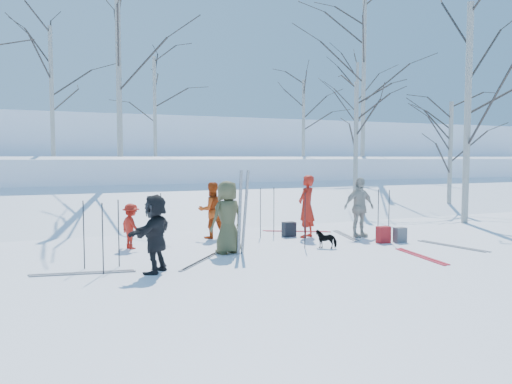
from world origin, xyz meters
name	(u,v)px	position (x,y,z in m)	size (l,w,h in m)	color
ground	(282,253)	(0.00, 0.00, 0.00)	(120.00, 120.00, 0.00)	white
snow_ramp	(196,214)	(0.00, 7.00, 0.15)	(70.00, 9.50, 1.40)	white
snow_plateau	(144,179)	(0.00, 17.00, 1.00)	(70.00, 18.00, 2.20)	white
far_hill	(102,159)	(0.00, 38.00, 2.00)	(90.00, 30.00, 6.00)	white
skier_olive_center	(227,217)	(-1.15, 0.45, 0.83)	(0.81, 0.53, 1.65)	#48482B
skier_red_north	(307,206)	(1.60, 1.76, 0.85)	(0.62, 0.41, 1.70)	#B31B10
skier_redor_behind	(212,210)	(-0.81, 2.65, 0.76)	(0.74, 0.57, 1.51)	#B1390D
skier_red_seated	(131,226)	(-3.06, 1.91, 0.54)	(0.70, 0.40, 1.08)	#B31B10
skier_cream_east	(359,207)	(2.95, 1.25, 0.82)	(0.96, 0.40, 1.63)	beige
skier_grey_west	(155,233)	(-3.04, -0.77, 0.74)	(1.38, 0.44, 1.49)	black
dog	(326,239)	(1.27, 0.16, 0.22)	(0.24, 0.52, 0.44)	black
upright_ski_left	(240,213)	(-0.94, 0.20, 0.95)	(0.07, 0.02, 1.90)	silver
upright_ski_right	(245,212)	(-0.81, 0.21, 0.95)	(0.07, 0.02, 1.90)	silver
ski_pair_a	(452,246)	(4.23, -0.86, 0.01)	(0.53, 1.91, 0.02)	silver
ski_pair_b	(421,256)	(2.64, -1.56, 0.01)	(0.49, 1.91, 0.02)	red
ski_pair_c	(201,261)	(-1.96, -0.15, 0.01)	(1.35, 1.60, 0.02)	silver
ski_pair_d	(83,273)	(-4.32, -0.34, 0.01)	(1.90, 0.54, 0.02)	silver
ski_pair_e	(296,231)	(1.85, 2.80, 0.01)	(1.77, 1.07, 0.02)	red
ski_pair_f	(346,235)	(2.73, 1.55, 0.01)	(0.67, 1.89, 0.02)	silver
ski_pole_a	(378,215)	(3.13, 0.63, 0.67)	(0.02, 0.02, 1.34)	black
ski_pole_b	(274,211)	(0.94, 2.43, 0.67)	(0.02, 0.02, 1.34)	black
ski_pole_c	(305,221)	(0.77, 0.32, 0.67)	(0.02, 0.02, 1.34)	black
ski_pole_d	(161,222)	(-2.43, 1.49, 0.67)	(0.02, 0.02, 1.34)	black
ski_pole_e	(260,213)	(0.45, 2.25, 0.67)	(0.02, 0.02, 1.34)	black
ski_pole_f	(84,235)	(-4.26, 0.06, 0.67)	(0.02, 0.02, 1.34)	black
ski_pole_g	(103,239)	(-3.97, -0.54, 0.67)	(0.02, 0.02, 1.34)	black
ski_pole_h	(389,216)	(3.20, 0.29, 0.67)	(0.02, 0.02, 1.34)	black
ski_pole_i	(119,233)	(-3.60, 0.02, 0.67)	(0.02, 0.02, 1.34)	black
backpack_red	(383,235)	(2.99, 0.22, 0.21)	(0.32, 0.22, 0.42)	#A2191C
backpack_grey	(400,235)	(3.43, 0.12, 0.19)	(0.30, 0.20, 0.38)	#4F5156
backpack_dark	(289,229)	(1.23, 2.07, 0.20)	(0.34, 0.24, 0.40)	black
birch_plateau_a	(119,62)	(-2.26, 9.33, 5.73)	(5.54, 5.54, 7.06)	silver
birch_plateau_b	(304,118)	(7.15, 12.22, 4.13)	(3.30, 3.30, 3.85)	silver
birch_plateau_d	(364,78)	(10.32, 11.62, 6.24)	(6.26, 6.26, 8.08)	silver
birch_plateau_e	(357,110)	(12.26, 15.01, 4.99)	(4.50, 4.50, 5.57)	silver
birch_plateau_f	(52,92)	(-4.56, 12.62, 4.90)	(4.38, 4.38, 5.41)	silver
birch_plateau_h	(155,107)	(0.43, 15.94, 4.77)	(4.20, 4.20, 5.15)	silver
birch_edge_b	(468,114)	(7.88, 2.32, 3.59)	(5.63, 5.63, 7.18)	silver
birch_edge_c	(450,157)	(9.99, 5.20, 2.19)	(3.67, 3.67, 4.38)	silver
birch_edge_e	(356,148)	(6.25, 6.27, 2.55)	(4.16, 4.16, 5.09)	silver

